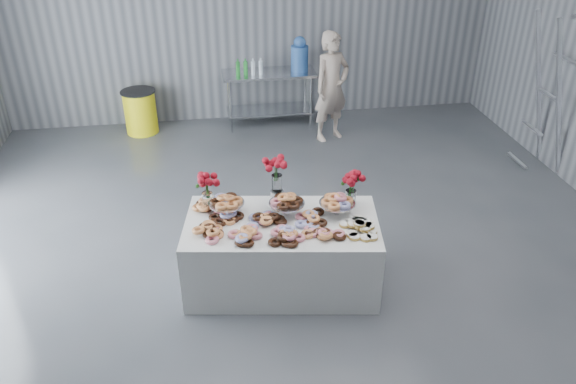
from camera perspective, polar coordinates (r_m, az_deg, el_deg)
name	(u,v)px	position (r m, az deg, el deg)	size (l,w,h in m)	color
ground	(299,277)	(6.01, 1.10, -8.62)	(9.00, 9.00, 0.00)	#3C3E44
room_walls	(268,24)	(4.84, -2.06, 16.71)	(8.04, 9.04, 4.02)	slate
display_table	(282,253)	(5.72, -0.63, -6.18)	(1.90, 1.00, 0.75)	silver
prep_table	(269,89)	(9.32, -1.93, 10.44)	(1.50, 0.60, 0.90)	silver
donut_mounds	(282,221)	(5.44, -0.57, -2.93)	(1.80, 0.80, 0.09)	#E09652
cake_stand_left	(226,202)	(5.59, -6.29, -0.98)	(0.36, 0.36, 0.17)	silver
cake_stand_mid	(287,202)	(5.56, -0.13, -0.98)	(0.36, 0.36, 0.17)	silver
cake_stand_right	(337,202)	(5.58, 5.02, -0.98)	(0.36, 0.36, 0.17)	silver
danish_pile	(360,226)	(5.39, 7.34, -3.40)	(0.48, 0.48, 0.11)	silver
bouquet_left	(206,183)	(5.62, -8.30, 0.92)	(0.26, 0.26, 0.42)	white
bouquet_right	(352,180)	(5.65, 6.49, 1.17)	(0.26, 0.26, 0.42)	white
bouquet_center	(277,171)	(5.61, -1.15, 2.16)	(0.26, 0.26, 0.57)	silver
water_jug	(300,55)	(9.23, 1.18, 13.71)	(0.28, 0.28, 0.55)	#3C74CC
drink_bottles	(249,67)	(9.06, -3.95, 12.58)	(0.54, 0.08, 0.27)	#268C33
person	(332,87)	(8.75, 4.44, 10.60)	(0.62, 0.40, 1.69)	#CC8C93
trash_barrel	(140,112)	(9.41, -14.76, 7.90)	(0.55, 0.55, 0.70)	#FFF115
stepladder	(548,94)	(8.43, 24.94, 8.98)	(0.24, 0.55, 2.22)	silver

